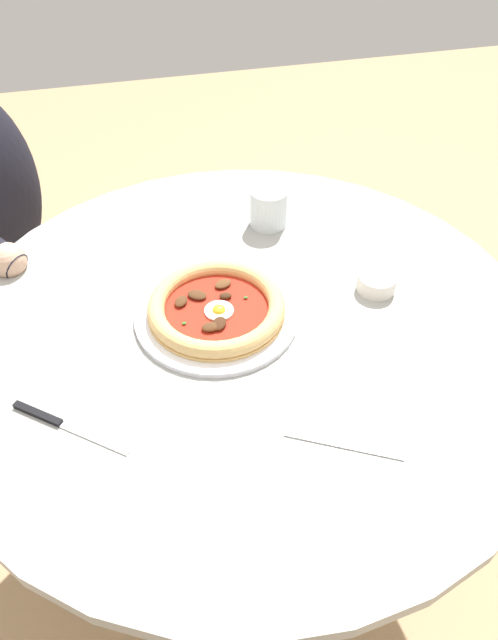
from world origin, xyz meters
The scene contains 7 objects.
ground_plane centered at (0.00, 0.00, -0.01)m, with size 6.00×6.00×0.02m, color tan.
dining_table centered at (0.00, 0.00, 0.56)m, with size 1.06×1.06×0.72m.
pizza_on_plate centered at (-0.05, 0.02, 0.74)m, with size 0.29×0.29×0.04m.
water_glass centered at (0.12, 0.28, 0.75)m, with size 0.08×0.08×0.08m.
steak_knife centered at (-0.33, -0.15, 0.72)m, with size 0.17×0.14×0.01m.
ramekin_capers centered at (0.26, 0.02, 0.74)m, with size 0.07×0.07×0.03m.
fork_utensil centered at (0.08, -0.29, 0.72)m, with size 0.16×0.09×0.00m.
Camera 1 is at (-0.18, -0.73, 1.44)m, focal length 32.88 mm.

